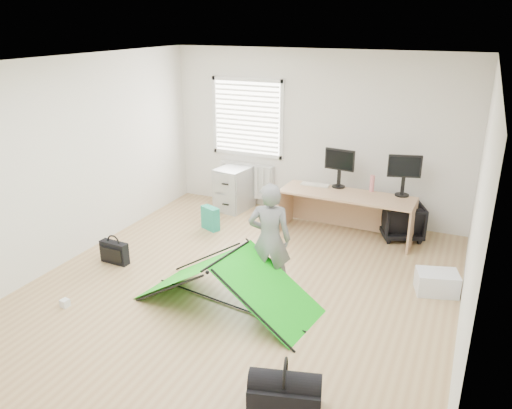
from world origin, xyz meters
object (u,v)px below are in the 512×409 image
at_px(thermos, 372,183).
at_px(office_chair, 401,220).
at_px(monitor_left, 339,173).
at_px(storage_crate, 437,282).
at_px(laptop_bag, 115,252).
at_px(desk, 346,215).
at_px(person, 270,239).
at_px(kite, 227,281).
at_px(filing_cabinet, 234,188).
at_px(monitor_right, 403,181).
at_px(duffel_bag, 285,397).

relative_size(thermos, office_chair, 0.41).
relative_size(monitor_left, storage_crate, 0.96).
bearing_deg(thermos, laptop_bag, -140.11).
relative_size(desk, person, 1.43).
height_order(kite, storage_crate, kite).
bearing_deg(laptop_bag, kite, -7.59).
bearing_deg(person, laptop_bag, -13.48).
height_order(monitor_left, laptop_bag, monitor_left).
xyz_separation_m(filing_cabinet, person, (1.65, -2.37, 0.32)).
bearing_deg(desk, laptop_bag, -138.99).
distance_m(filing_cabinet, laptop_bag, 2.59).
height_order(office_chair, person, person).
bearing_deg(person, monitor_right, -134.57).
relative_size(office_chair, laptop_bag, 1.48).
distance_m(person, laptop_bag, 2.28).
distance_m(desk, thermos, 0.62).
bearing_deg(desk, thermos, 44.18).
relative_size(monitor_left, laptop_bag, 1.14).
bearing_deg(thermos, duffel_bag, -87.62).
height_order(desk, thermos, thermos).
relative_size(filing_cabinet, monitor_left, 1.60).
height_order(monitor_left, kite, monitor_left).
xyz_separation_m(kite, duffel_bag, (1.20, -1.27, -0.19)).
bearing_deg(monitor_right, monitor_left, 164.10).
xyz_separation_m(person, laptop_bag, (-2.21, -0.15, -0.54)).
distance_m(kite, duffel_bag, 1.76).
bearing_deg(duffel_bag, person, 101.21).
distance_m(desk, filing_cabinet, 2.09).
relative_size(filing_cabinet, thermos, 2.96).
bearing_deg(duffel_bag, thermos, 76.95).
relative_size(thermos, storage_crate, 0.52).
height_order(monitor_right, kite, monitor_right).
relative_size(office_chair, kite, 0.29).
height_order(thermos, laptop_bag, thermos).
relative_size(office_chair, person, 0.44).
distance_m(laptop_bag, duffel_bag, 3.48).
distance_m(storage_crate, duffel_bag, 2.75).
height_order(thermos, duffel_bag, thermos).
bearing_deg(office_chair, desk, -2.43).
bearing_deg(monitor_left, monitor_right, 6.64).
bearing_deg(person, filing_cabinet, -72.59).
xyz_separation_m(monitor_right, duffel_bag, (-0.28, -4.03, -0.77)).
relative_size(monitor_right, duffel_bag, 0.78).
bearing_deg(office_chair, person, 39.71).
height_order(monitor_left, monitor_right, monitor_right).
xyz_separation_m(monitor_left, thermos, (0.51, 0.02, -0.10)).
height_order(person, storage_crate, person).
distance_m(thermos, storage_crate, 1.99).
xyz_separation_m(laptop_bag, duffel_bag, (3.09, -1.60, -0.02)).
xyz_separation_m(desk, duffel_bag, (0.47, -3.77, -0.20)).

